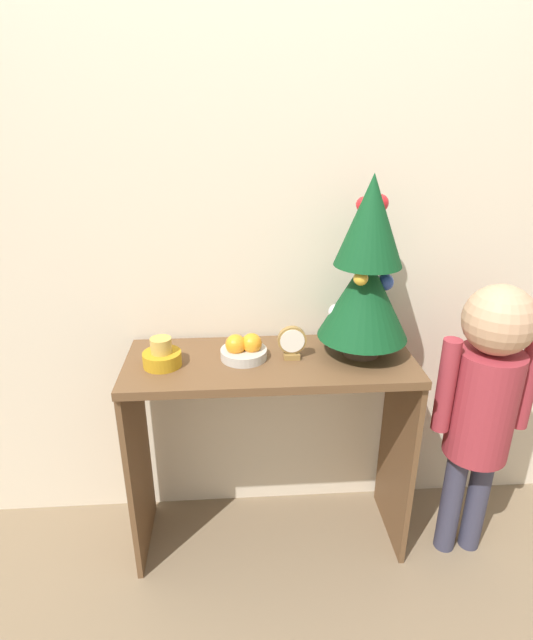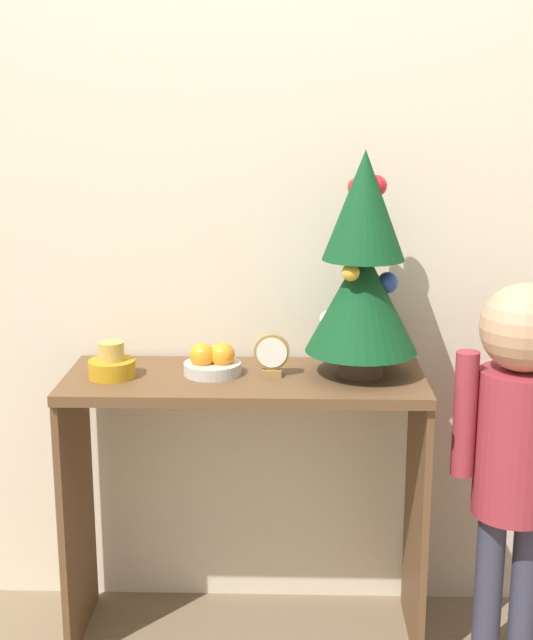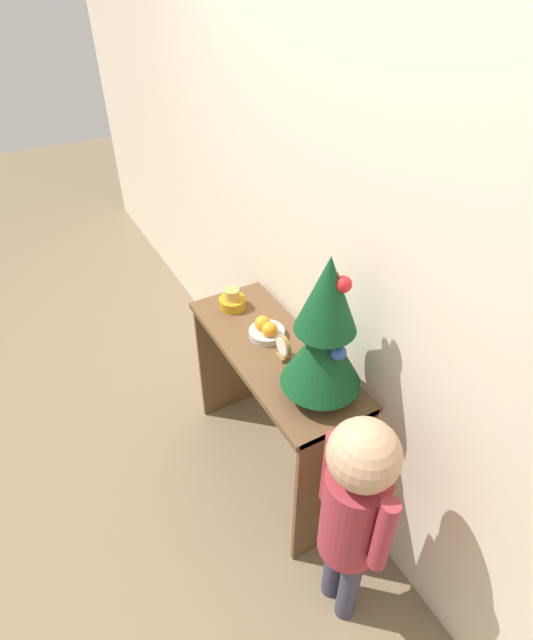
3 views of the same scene
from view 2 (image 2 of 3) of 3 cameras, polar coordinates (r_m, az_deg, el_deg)
name	(u,v)px [view 2 (image 2 of 3)]	position (r m, az deg, el deg)	size (l,w,h in m)	color
back_wall	(248,210)	(2.65, -1.19, 7.07)	(7.00, 0.05, 2.50)	beige
console_table	(245,445)	(2.58, -1.38, -8.03)	(1.01, 0.39, 0.81)	brown
mini_tree	(363,269)	(2.46, 6.18, 3.29)	(0.31, 0.31, 0.63)	#4C3828
fruit_bowl	(212,362)	(2.52, -3.48, -2.73)	(0.16, 0.16, 0.09)	#B7B2A8
singing_bowl	(112,364)	(2.52, -9.87, -2.82)	(0.13, 0.13, 0.10)	#B78419
desk_clock	(272,356)	(2.49, 0.34, -2.30)	(0.10, 0.04, 0.12)	olive
child_figure	(518,426)	(2.51, 15.79, -6.54)	(0.35, 0.24, 1.10)	#38384C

